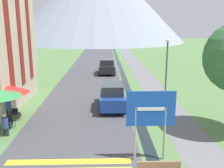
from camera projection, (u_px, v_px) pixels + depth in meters
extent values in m
plane|color=#517542|center=(113.00, 80.00, 26.86)|extent=(160.00, 160.00, 0.00)
cube|color=#424247|center=(94.00, 65.00, 36.51)|extent=(6.40, 60.00, 0.01)
cube|color=slate|center=(136.00, 65.00, 36.68)|extent=(2.20, 60.00, 0.01)
cube|color=black|center=(119.00, 65.00, 36.61)|extent=(0.60, 60.00, 0.00)
cube|color=yellow|center=(69.00, 162.00, 10.87)|extent=(5.44, 0.44, 0.01)
cube|color=maroon|center=(7.00, 19.00, 15.37)|extent=(0.06, 0.70, 9.20)
cube|color=maroon|center=(19.00, 20.00, 17.46)|extent=(0.06, 0.70, 9.20)
cube|color=maroon|center=(28.00, 21.00, 19.56)|extent=(0.06, 0.70, 9.20)
cylinder|color=#9E9EA3|center=(135.00, 134.00, 10.78)|extent=(0.10, 0.10, 2.43)
cylinder|color=#9E9EA3|center=(164.00, 134.00, 10.81)|extent=(0.10, 0.10, 2.43)
cube|color=#1947B7|center=(151.00, 109.00, 10.50)|extent=(2.09, 0.05, 1.53)
cube|color=white|center=(151.00, 109.00, 10.47)|extent=(1.15, 0.02, 0.14)
cube|color=#846647|center=(159.00, 167.00, 9.74)|extent=(1.70, 0.08, 0.45)
cube|color=navy|center=(112.00, 98.00, 17.76)|extent=(1.71, 4.00, 0.84)
cube|color=#23282D|center=(112.00, 89.00, 17.38)|extent=(1.45, 2.20, 0.68)
cylinder|color=black|center=(101.00, 99.00, 19.04)|extent=(0.18, 0.60, 0.60)
cylinder|color=black|center=(122.00, 99.00, 19.08)|extent=(0.18, 0.60, 0.60)
cylinder|color=black|center=(100.00, 110.00, 16.63)|extent=(0.18, 0.60, 0.60)
cylinder|color=black|center=(125.00, 109.00, 16.67)|extent=(0.18, 0.60, 0.60)
cube|color=black|center=(107.00, 68.00, 30.07)|extent=(1.87, 3.84, 0.84)
cube|color=#23282D|center=(107.00, 62.00, 29.71)|extent=(1.59, 2.11, 0.68)
cylinder|color=black|center=(100.00, 70.00, 31.30)|extent=(0.18, 0.60, 0.60)
cylinder|color=black|center=(114.00, 70.00, 31.35)|extent=(0.18, 0.60, 0.60)
cylinder|color=black|center=(99.00, 73.00, 28.99)|extent=(0.18, 0.60, 0.60)
cylinder|color=black|center=(115.00, 73.00, 29.04)|extent=(0.18, 0.60, 0.60)
cube|color=black|center=(16.00, 114.00, 15.47)|extent=(0.40, 0.40, 0.04)
cube|color=black|center=(15.00, 111.00, 15.25)|extent=(0.40, 0.04, 0.40)
cylinder|color=black|center=(15.00, 116.00, 15.68)|extent=(0.03, 0.03, 0.45)
cylinder|color=black|center=(20.00, 116.00, 15.69)|extent=(0.03, 0.03, 0.45)
cylinder|color=black|center=(13.00, 118.00, 15.35)|extent=(0.03, 0.03, 0.45)
cylinder|color=black|center=(18.00, 118.00, 15.36)|extent=(0.03, 0.03, 0.45)
cube|color=black|center=(11.00, 121.00, 14.33)|extent=(0.40, 0.40, 0.04)
cube|color=black|center=(9.00, 118.00, 14.11)|extent=(0.40, 0.04, 0.40)
cylinder|color=black|center=(9.00, 123.00, 14.55)|extent=(0.03, 0.03, 0.45)
cylinder|color=black|center=(15.00, 123.00, 14.55)|extent=(0.03, 0.03, 0.45)
cylinder|color=black|center=(7.00, 125.00, 14.21)|extent=(0.03, 0.03, 0.45)
cylinder|color=black|center=(13.00, 125.00, 14.22)|extent=(0.03, 0.03, 0.45)
cylinder|color=#B7B2A8|center=(1.00, 112.00, 13.53)|extent=(0.06, 0.06, 2.37)
cylinder|color=#B7B2A8|center=(11.00, 103.00, 15.60)|extent=(0.06, 0.06, 2.05)
cone|color=red|center=(9.00, 89.00, 15.38)|extent=(2.38, 2.38, 0.47)
cylinder|color=#282833|center=(4.00, 132.00, 13.34)|extent=(0.14, 0.14, 0.46)
cylinder|color=#282833|center=(8.00, 132.00, 13.35)|extent=(0.14, 0.14, 0.46)
cylinder|color=navy|center=(5.00, 123.00, 13.22)|extent=(0.32, 0.32, 0.61)
sphere|color=beige|center=(4.00, 115.00, 13.13)|extent=(0.22, 0.22, 0.22)
cylinder|color=#282833|center=(8.00, 117.00, 14.73)|extent=(0.14, 0.14, 0.97)
cylinder|color=#282833|center=(11.00, 117.00, 14.73)|extent=(0.14, 0.14, 0.97)
cylinder|color=navy|center=(8.00, 105.00, 14.55)|extent=(0.32, 0.32, 0.59)
sphere|color=beige|center=(7.00, 98.00, 14.46)|extent=(0.22, 0.22, 0.22)
cylinder|color=#515156|center=(166.00, 74.00, 18.41)|extent=(0.12, 0.12, 4.59)
sphere|color=silver|center=(168.00, 41.00, 17.84)|extent=(0.28, 0.28, 0.28)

